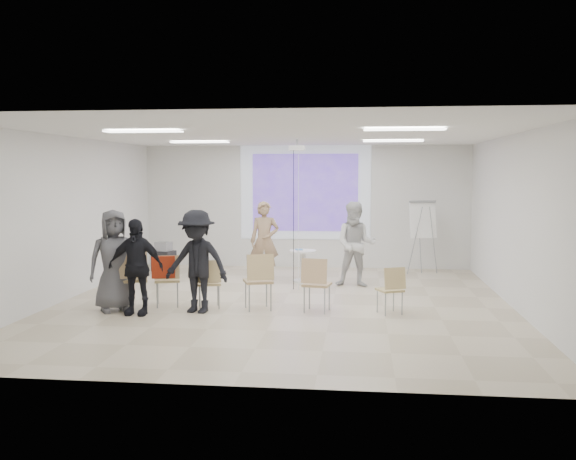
# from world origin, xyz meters

# --- Properties ---
(floor) EXTENTS (8.00, 9.00, 0.10)m
(floor) POSITION_xyz_m (0.00, 0.00, -0.05)
(floor) COLOR beige
(floor) RESTS_ON ground
(ceiling) EXTENTS (8.00, 9.00, 0.10)m
(ceiling) POSITION_xyz_m (0.00, 0.00, 3.05)
(ceiling) COLOR white
(ceiling) RESTS_ON wall_back
(wall_back) EXTENTS (8.00, 0.10, 3.00)m
(wall_back) POSITION_xyz_m (0.00, 4.55, 1.50)
(wall_back) COLOR silver
(wall_back) RESTS_ON floor
(wall_left) EXTENTS (0.10, 9.00, 3.00)m
(wall_left) POSITION_xyz_m (-4.05, 0.00, 1.50)
(wall_left) COLOR silver
(wall_left) RESTS_ON floor
(wall_right) EXTENTS (0.10, 9.00, 3.00)m
(wall_right) POSITION_xyz_m (4.05, 0.00, 1.50)
(wall_right) COLOR silver
(wall_right) RESTS_ON floor
(projection_halo) EXTENTS (3.20, 0.01, 2.30)m
(projection_halo) POSITION_xyz_m (0.00, 4.49, 1.85)
(projection_halo) COLOR silver
(projection_halo) RESTS_ON wall_back
(projection_image) EXTENTS (2.60, 0.01, 1.90)m
(projection_image) POSITION_xyz_m (0.00, 4.47, 1.85)
(projection_image) COLOR #5937BD
(projection_image) RESTS_ON wall_back
(pedestal_table) EXTENTS (0.74, 0.74, 0.71)m
(pedestal_table) POSITION_xyz_m (0.15, 2.29, 0.39)
(pedestal_table) COLOR silver
(pedestal_table) RESTS_ON floor
(player_left) EXTENTS (0.76, 0.56, 1.95)m
(player_left) POSITION_xyz_m (-0.69, 2.39, 0.98)
(player_left) COLOR tan
(player_left) RESTS_ON floor
(player_right) EXTENTS (0.97, 0.80, 1.93)m
(player_right) POSITION_xyz_m (1.27, 1.89, 0.97)
(player_right) COLOR silver
(player_right) RESTS_ON floor
(controller_left) EXTENTS (0.06, 0.13, 0.04)m
(controller_left) POSITION_xyz_m (-0.51, 2.64, 1.28)
(controller_left) COLOR silver
(controller_left) RESTS_ON player_left
(controller_right) EXTENTS (0.05, 0.12, 0.04)m
(controller_right) POSITION_xyz_m (1.09, 2.14, 1.30)
(controller_right) COLOR white
(controller_right) RESTS_ON player_right
(chair_far_left) EXTENTS (0.62, 0.64, 1.00)m
(chair_far_left) POSITION_xyz_m (-2.48, -0.77, 0.59)
(chair_far_left) COLOR tan
(chair_far_left) RESTS_ON floor
(chair_left_mid) EXTENTS (0.54, 0.56, 0.92)m
(chair_left_mid) POSITION_xyz_m (-1.96, -0.51, 0.54)
(chair_left_mid) COLOR tan
(chair_left_mid) RESTS_ON floor
(chair_left_inner) EXTENTS (0.50, 0.52, 0.85)m
(chair_left_inner) POSITION_xyz_m (-1.21, -0.57, 0.50)
(chair_left_inner) COLOR tan
(chair_left_inner) RESTS_ON floor
(chair_center) EXTENTS (0.60, 0.62, 0.98)m
(chair_center) POSITION_xyz_m (-0.33, -0.63, 0.58)
(chair_center) COLOR tan
(chair_center) RESTS_ON floor
(chair_right_inner) EXTENTS (0.50, 0.53, 0.92)m
(chair_right_inner) POSITION_xyz_m (0.64, -0.68, 0.55)
(chair_right_inner) COLOR tan
(chair_right_inner) RESTS_ON floor
(chair_right_far) EXTENTS (0.51, 0.52, 0.80)m
(chair_right_far) POSITION_xyz_m (1.89, -0.70, 0.47)
(chair_right_far) COLOR tan
(chair_right_far) RESTS_ON floor
(red_jacket) EXTENTS (0.41, 0.20, 0.38)m
(red_jacket) POSITION_xyz_m (-1.99, -0.65, 0.72)
(red_jacket) COLOR #AE2D15
(red_jacket) RESTS_ON chair_left_mid
(laptop) EXTENTS (0.36, 0.31, 0.02)m
(laptop) POSITION_xyz_m (-1.23, -0.48, 0.46)
(laptop) COLOR black
(laptop) RESTS_ON chair_left_inner
(audience_left) EXTENTS (1.08, 0.68, 1.82)m
(audience_left) POSITION_xyz_m (-2.29, -1.15, 0.91)
(audience_left) COLOR black
(audience_left) RESTS_ON floor
(audience_mid) EXTENTS (1.37, 0.93, 1.95)m
(audience_mid) POSITION_xyz_m (-1.33, -0.89, 0.97)
(audience_mid) COLOR black
(audience_mid) RESTS_ON floor
(audience_outer) EXTENTS (1.12, 1.02, 1.92)m
(audience_outer) POSITION_xyz_m (-2.75, -0.92, 0.96)
(audience_outer) COLOR #555559
(audience_outer) RESTS_ON floor
(flipchart_easel) EXTENTS (0.71, 0.56, 1.70)m
(flipchart_easel) POSITION_xyz_m (2.78, 3.70, 1.25)
(flipchart_easel) COLOR #93969B
(flipchart_easel) RESTS_ON floor
(av_cart) EXTENTS (0.56, 0.50, 0.71)m
(av_cart) POSITION_xyz_m (-3.24, 3.34, 0.33)
(av_cart) COLOR black
(av_cart) RESTS_ON floor
(ceiling_projector) EXTENTS (0.30, 0.25, 3.00)m
(ceiling_projector) POSITION_xyz_m (0.10, 1.49, 2.69)
(ceiling_projector) COLOR white
(ceiling_projector) RESTS_ON ceiling
(fluor_panel_nw) EXTENTS (1.20, 0.30, 0.02)m
(fluor_panel_nw) POSITION_xyz_m (-2.00, 2.00, 2.97)
(fluor_panel_nw) COLOR white
(fluor_panel_nw) RESTS_ON ceiling
(fluor_panel_ne) EXTENTS (1.20, 0.30, 0.02)m
(fluor_panel_ne) POSITION_xyz_m (2.00, 2.00, 2.97)
(fluor_panel_ne) COLOR white
(fluor_panel_ne) RESTS_ON ceiling
(fluor_panel_sw) EXTENTS (1.20, 0.30, 0.02)m
(fluor_panel_sw) POSITION_xyz_m (-2.00, -1.50, 2.97)
(fluor_panel_sw) COLOR white
(fluor_panel_sw) RESTS_ON ceiling
(fluor_panel_se) EXTENTS (1.20, 0.30, 0.02)m
(fluor_panel_se) POSITION_xyz_m (2.00, -1.50, 2.97)
(fluor_panel_se) COLOR white
(fluor_panel_se) RESTS_ON ceiling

